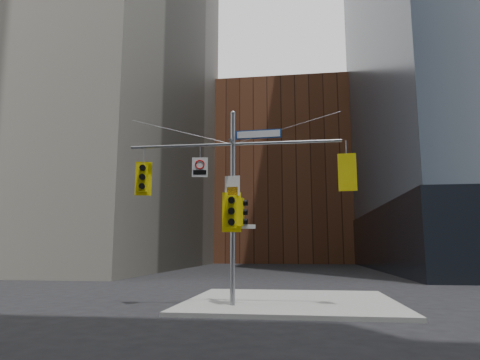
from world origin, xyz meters
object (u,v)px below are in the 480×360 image
(traffic_light_pole_front, at_px, (232,212))
(signal_assembly, at_px, (233,186))
(traffic_light_pole_side, at_px, (241,212))
(street_sign_blade, at_px, (258,134))
(traffic_light_west_arm, at_px, (143,178))
(traffic_light_east_arm, at_px, (347,173))
(regulatory_sign_arm, at_px, (200,167))

(traffic_light_pole_front, bearing_deg, signal_assembly, 81.86)
(traffic_light_pole_side, xyz_separation_m, street_sign_blade, (0.64, -0.00, 2.91))
(traffic_light_west_arm, height_order, traffic_light_pole_side, traffic_light_west_arm)
(signal_assembly, relative_size, traffic_light_west_arm, 6.08)
(signal_assembly, height_order, street_sign_blade, signal_assembly)
(signal_assembly, xyz_separation_m, traffic_light_east_arm, (4.14, 0.00, 0.38))
(street_sign_blade, bearing_deg, traffic_light_pole_side, -177.30)
(street_sign_blade, distance_m, regulatory_sign_arm, 2.51)
(signal_assembly, xyz_separation_m, traffic_light_pole_side, (0.32, 0.01, -0.98))
(traffic_light_west_arm, distance_m, regulatory_sign_arm, 2.26)
(signal_assembly, xyz_separation_m, regulatory_sign_arm, (-1.25, -0.02, 0.76))
(traffic_light_pole_side, height_order, regulatory_sign_arm, regulatory_sign_arm)
(regulatory_sign_arm, bearing_deg, traffic_light_west_arm, 171.81)
(traffic_light_west_arm, xyz_separation_m, street_sign_blade, (4.45, -0.01, 1.55))
(traffic_light_west_arm, relative_size, traffic_light_east_arm, 0.98)
(signal_assembly, height_order, regulatory_sign_arm, signal_assembly)
(traffic_light_pole_front, relative_size, regulatory_sign_arm, 1.95)
(traffic_light_pole_front, bearing_deg, street_sign_blade, 7.61)
(signal_assembly, height_order, traffic_light_west_arm, signal_assembly)
(traffic_light_east_arm, relative_size, traffic_light_pole_front, 0.93)
(traffic_light_pole_side, xyz_separation_m, traffic_light_pole_front, (-0.32, -0.27, 0.00))
(traffic_light_pole_side, xyz_separation_m, regulatory_sign_arm, (-1.57, -0.03, 1.73))
(traffic_light_east_arm, height_order, traffic_light_pole_side, traffic_light_east_arm)
(traffic_light_east_arm, bearing_deg, traffic_light_pole_side, 3.50)
(traffic_light_pole_side, distance_m, street_sign_blade, 2.98)
(traffic_light_east_arm, height_order, traffic_light_pole_front, traffic_light_east_arm)
(signal_assembly, height_order, traffic_light_pole_side, signal_assembly)
(traffic_light_pole_side, relative_size, street_sign_blade, 0.59)
(traffic_light_east_arm, bearing_deg, street_sign_blade, 3.54)
(traffic_light_west_arm, height_order, street_sign_blade, street_sign_blade)
(traffic_light_pole_front, xyz_separation_m, street_sign_blade, (0.97, 0.27, 2.91))
(traffic_light_pole_side, bearing_deg, traffic_light_east_arm, -88.54)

